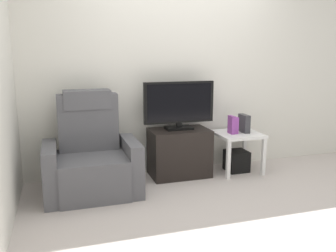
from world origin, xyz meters
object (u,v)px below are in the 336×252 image
object	(u,v)px
subwoofer_box	(236,161)
book_leftmost	(231,125)
tv_stand	(179,152)
recliner_armchair	(91,158)
television	(179,104)
side_table	(237,139)
game_console	(244,123)
book_middle	(235,125)

from	to	relation	value
subwoofer_box	book_leftmost	size ratio (longest dim) A/B	1.18
tv_stand	recliner_armchair	world-z (taller)	recliner_armchair
television	subwoofer_box	size ratio (longest dim) A/B	3.29
tv_stand	television	distance (m)	0.59
recliner_armchair	subwoofer_box	xyz separation A→B (m)	(1.82, 0.16, -0.24)
recliner_armchair	subwoofer_box	distance (m)	1.84
side_table	game_console	distance (m)	0.21
recliner_armchair	book_leftmost	size ratio (longest dim) A/B	4.86
book_middle	recliner_armchair	bearing A→B (deg)	-175.51
side_table	book_middle	size ratio (longest dim) A/B	2.63
television	tv_stand	bearing A→B (deg)	-90.00
television	game_console	xyz separation A→B (m)	(0.84, -0.06, -0.27)
book_middle	game_console	world-z (taller)	game_console
recliner_armchair	book_middle	bearing A→B (deg)	14.98
recliner_armchair	game_console	size ratio (longest dim) A/B	4.86
tv_stand	subwoofer_box	size ratio (longest dim) A/B	2.70
recliner_armchair	side_table	distance (m)	1.83
recliner_armchair	book_leftmost	distance (m)	1.74
television	game_console	world-z (taller)	television
side_table	book_leftmost	distance (m)	0.22
book_middle	television	bearing A→B (deg)	172.32
television	book_middle	distance (m)	0.76
side_table	book_middle	bearing A→B (deg)	-157.14
television	recliner_armchair	size ratio (longest dim) A/B	0.80
television	recliner_armchair	world-z (taller)	television
game_console	book_middle	bearing A→B (deg)	-167.69
book_leftmost	book_middle	size ratio (longest dim) A/B	1.08
subwoofer_box	side_table	bearing A→B (deg)	45.00
television	book_middle	bearing A→B (deg)	-7.68
television	side_table	distance (m)	0.88
side_table	book_leftmost	size ratio (longest dim) A/B	2.43
subwoofer_box	book_leftmost	bearing A→B (deg)	-168.69
side_table	game_console	size ratio (longest dim) A/B	2.43
side_table	subwoofer_box	xyz separation A→B (m)	(-0.00, -0.00, -0.28)
tv_stand	game_console	bearing A→B (deg)	-3.12
recliner_armchair	side_table	xyz separation A→B (m)	(1.82, 0.16, 0.04)
tv_stand	book_middle	size ratio (longest dim) A/B	3.44
subwoofer_box	book_middle	distance (m)	0.47
recliner_armchair	book_middle	distance (m)	1.79
subwoofer_box	television	bearing A→B (deg)	174.31
side_table	recliner_armchair	bearing A→B (deg)	-175.00
side_table	game_console	xyz separation A→B (m)	(0.09, 0.01, 0.19)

